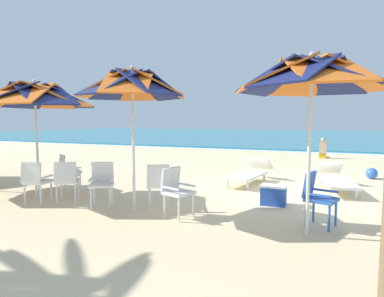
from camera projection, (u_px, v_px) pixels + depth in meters
The scene contains 18 objects.
ground_plane at pixel (291, 192), 7.70m from camera, with size 80.00×80.00×0.00m, color beige.
sea at pixel (318, 136), 33.91m from camera, with size 80.00×36.00×0.10m, color teal.
surf_foam at pixel (311, 152), 17.06m from camera, with size 80.00×0.70×0.01m, color white.
beach_umbrella_0 at pixel (311, 77), 4.58m from camera, with size 2.21×2.21×2.65m.
plastic_chair_0 at pixel (317, 195), 5.19m from camera, with size 0.57×0.55×0.87m.
beach_umbrella_1 at pixel (132, 86), 5.77m from camera, with size 1.97×1.97×2.66m.
plastic_chair_1 at pixel (159, 183), 6.25m from camera, with size 0.59×0.61×0.87m.
plastic_chair_2 at pixel (176, 189), 5.68m from camera, with size 0.59×0.56×0.87m.
plastic_chair_3 at pixel (102, 181), 6.38m from camera, with size 0.61×0.62×0.87m.
beach_umbrella_2 at pixel (35, 96), 7.02m from camera, with size 2.48×2.48×2.57m.
plastic_chair_4 at pixel (68, 170), 7.88m from camera, with size 0.62×0.63×0.87m.
plastic_chair_5 at pixel (67, 179), 6.62m from camera, with size 0.61×0.62×0.87m.
plastic_chair_6 at pixel (36, 180), 6.55m from camera, with size 0.52×0.55×0.87m.
sun_lounger_0 at pixel (336, 179), 7.85m from camera, with size 0.98×2.22×0.62m.
sun_lounger_1 at pixel (250, 173), 8.73m from camera, with size 0.94×2.21×0.62m.
cooler_box at pixel (274, 195), 6.51m from camera, with size 0.50×0.34×0.40m.
beach_ball at pixel (372, 173), 9.39m from camera, with size 0.32×0.32×0.32m, color blue.
beachgoer_seated at pixel (323, 151), 14.61m from camera, with size 0.30×0.93×0.92m.
Camera 1 is at (0.72, -7.90, 1.70)m, focal length 30.45 mm.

